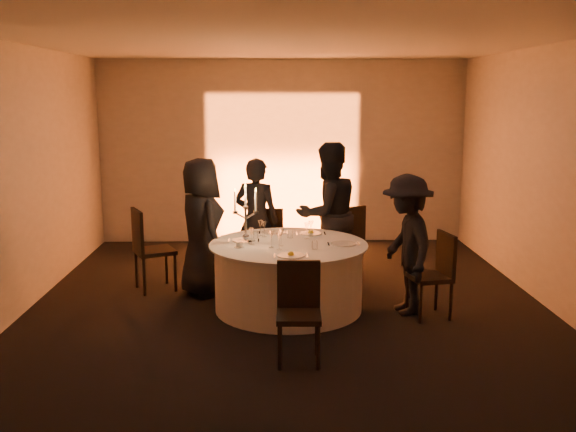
{
  "coord_description": "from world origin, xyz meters",
  "views": [
    {
      "loc": [
        -0.2,
        -7.08,
        2.43
      ],
      "look_at": [
        0.0,
        0.2,
        1.05
      ],
      "focal_mm": 40.0,
      "sensor_mm": 36.0,
      "label": 1
    }
  ],
  "objects_px": {
    "chair_left": "(148,245)",
    "chair_back_right": "(346,238)",
    "coffee_cup": "(239,245)",
    "chair_front": "(299,306)",
    "guest_back_left": "(257,220)",
    "guest_back_right": "(328,214)",
    "candelabra": "(246,222)",
    "banquet_table": "(288,276)",
    "guest_right": "(407,245)",
    "guest_left": "(201,227)",
    "chair_back_left": "(269,237)",
    "chair_right": "(436,270)"
  },
  "relations": [
    {
      "from": "banquet_table",
      "to": "chair_right",
      "type": "height_order",
      "value": "chair_right"
    },
    {
      "from": "banquet_table",
      "to": "candelabra",
      "type": "relative_size",
      "value": 2.61
    },
    {
      "from": "guest_right",
      "to": "coffee_cup",
      "type": "relative_size",
      "value": 14.31
    },
    {
      "from": "chair_back_right",
      "to": "guest_left",
      "type": "relative_size",
      "value": 0.59
    },
    {
      "from": "chair_left",
      "to": "guest_left",
      "type": "height_order",
      "value": "guest_left"
    },
    {
      "from": "chair_back_left",
      "to": "chair_front",
      "type": "xyz_separation_m",
      "value": [
        0.28,
        -2.84,
        -0.02
      ]
    },
    {
      "from": "chair_front",
      "to": "coffee_cup",
      "type": "relative_size",
      "value": 8.37
    },
    {
      "from": "banquet_table",
      "to": "guest_back_right",
      "type": "height_order",
      "value": "guest_back_right"
    },
    {
      "from": "chair_left",
      "to": "chair_back_left",
      "type": "xyz_separation_m",
      "value": [
        1.51,
        0.66,
        -0.06
      ]
    },
    {
      "from": "guest_back_right",
      "to": "guest_right",
      "type": "xyz_separation_m",
      "value": [
        0.78,
        -1.15,
        -0.13
      ]
    },
    {
      "from": "guest_back_right",
      "to": "chair_back_right",
      "type": "bearing_deg",
      "value": -167.0
    },
    {
      "from": "chair_front",
      "to": "guest_back_left",
      "type": "relative_size",
      "value": 0.56
    },
    {
      "from": "chair_left",
      "to": "coffee_cup",
      "type": "relative_size",
      "value": 9.5
    },
    {
      "from": "candelabra",
      "to": "chair_back_right",
      "type": "bearing_deg",
      "value": 42.81
    },
    {
      "from": "coffee_cup",
      "to": "chair_back_right",
      "type": "bearing_deg",
      "value": 46.07
    },
    {
      "from": "chair_back_right",
      "to": "guest_left",
      "type": "distance_m",
      "value": 1.98
    },
    {
      "from": "chair_front",
      "to": "guest_right",
      "type": "distance_m",
      "value": 1.81
    },
    {
      "from": "guest_back_right",
      "to": "candelabra",
      "type": "distance_m",
      "value": 1.39
    },
    {
      "from": "chair_left",
      "to": "guest_back_left",
      "type": "height_order",
      "value": "guest_back_left"
    },
    {
      "from": "guest_right",
      "to": "coffee_cup",
      "type": "distance_m",
      "value": 1.86
    },
    {
      "from": "chair_right",
      "to": "chair_front",
      "type": "height_order",
      "value": "chair_right"
    },
    {
      "from": "chair_left",
      "to": "chair_back_right",
      "type": "distance_m",
      "value": 2.59
    },
    {
      "from": "chair_back_right",
      "to": "candelabra",
      "type": "bearing_deg",
      "value": 12.34
    },
    {
      "from": "guest_back_left",
      "to": "chair_left",
      "type": "bearing_deg",
      "value": 35.15
    },
    {
      "from": "guest_left",
      "to": "guest_right",
      "type": "relative_size",
      "value": 1.07
    },
    {
      "from": "guest_back_right",
      "to": "guest_right",
      "type": "bearing_deg",
      "value": 95.9
    },
    {
      "from": "guest_back_right",
      "to": "candelabra",
      "type": "xyz_separation_m",
      "value": [
        -1.01,
        -0.95,
        0.09
      ]
    },
    {
      "from": "chair_back_left",
      "to": "chair_right",
      "type": "relative_size",
      "value": 1.01
    },
    {
      "from": "chair_left",
      "to": "guest_back_left",
      "type": "relative_size",
      "value": 0.64
    },
    {
      "from": "chair_back_left",
      "to": "chair_back_right",
      "type": "height_order",
      "value": "chair_back_right"
    },
    {
      "from": "guest_back_left",
      "to": "guest_back_right",
      "type": "xyz_separation_m",
      "value": [
        0.92,
        -0.15,
        0.1
      ]
    },
    {
      "from": "chair_right",
      "to": "chair_front",
      "type": "distance_m",
      "value": 1.94
    },
    {
      "from": "candelabra",
      "to": "chair_right",
      "type": "bearing_deg",
      "value": -8.97
    },
    {
      "from": "chair_left",
      "to": "candelabra",
      "type": "bearing_deg",
      "value": -144.65
    },
    {
      "from": "chair_back_right",
      "to": "guest_back_right",
      "type": "bearing_deg",
      "value": 10.87
    },
    {
      "from": "guest_back_left",
      "to": "coffee_cup",
      "type": "height_order",
      "value": "guest_back_left"
    },
    {
      "from": "chair_right",
      "to": "guest_left",
      "type": "xyz_separation_m",
      "value": [
        -2.67,
        0.87,
        0.31
      ]
    },
    {
      "from": "chair_back_left",
      "to": "guest_left",
      "type": "distance_m",
      "value": 1.21
    },
    {
      "from": "coffee_cup",
      "to": "candelabra",
      "type": "relative_size",
      "value": 0.16
    },
    {
      "from": "banquet_table",
      "to": "chair_right",
      "type": "distance_m",
      "value": 1.66
    },
    {
      "from": "banquet_table",
      "to": "guest_right",
      "type": "relative_size",
      "value": 1.14
    },
    {
      "from": "guest_left",
      "to": "guest_back_right",
      "type": "relative_size",
      "value": 0.92
    },
    {
      "from": "chair_back_right",
      "to": "candelabra",
      "type": "xyz_separation_m",
      "value": [
        -1.29,
        -1.19,
        0.45
      ]
    },
    {
      "from": "chair_back_right",
      "to": "candelabra",
      "type": "relative_size",
      "value": 1.44
    },
    {
      "from": "candelabra",
      "to": "banquet_table",
      "type": "bearing_deg",
      "value": -3.98
    },
    {
      "from": "chair_back_left",
      "to": "guest_back_left",
      "type": "height_order",
      "value": "guest_back_left"
    },
    {
      "from": "banquet_table",
      "to": "coffee_cup",
      "type": "relative_size",
      "value": 16.36
    },
    {
      "from": "banquet_table",
      "to": "guest_left",
      "type": "relative_size",
      "value": 1.07
    },
    {
      "from": "chair_left",
      "to": "guest_back_left",
      "type": "bearing_deg",
      "value": -98.75
    },
    {
      "from": "chair_left",
      "to": "guest_back_right",
      "type": "bearing_deg",
      "value": -109.01
    }
  ]
}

